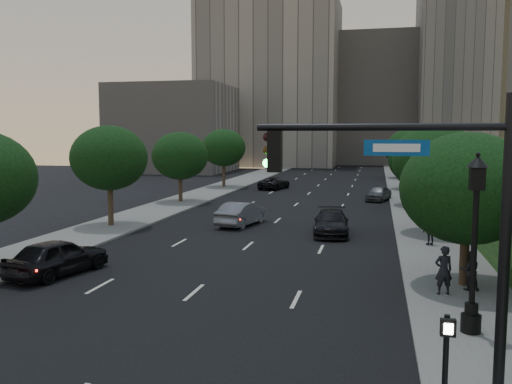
% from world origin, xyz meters
% --- Properties ---
extents(ground, '(160.00, 160.00, 0.00)m').
position_xyz_m(ground, '(0.00, 0.00, 0.00)').
color(ground, black).
rests_on(ground, ground).
extents(road_surface, '(16.00, 140.00, 0.02)m').
position_xyz_m(road_surface, '(0.00, 30.00, 0.01)').
color(road_surface, black).
rests_on(road_surface, ground).
extents(sidewalk_right, '(4.50, 140.00, 0.15)m').
position_xyz_m(sidewalk_right, '(10.25, 30.00, 0.07)').
color(sidewalk_right, slate).
rests_on(sidewalk_right, ground).
extents(sidewalk_left, '(4.50, 140.00, 0.15)m').
position_xyz_m(sidewalk_left, '(-10.25, 30.00, 0.07)').
color(sidewalk_left, slate).
rests_on(sidewalk_left, ground).
extents(parapet_wall, '(0.35, 90.00, 0.70)m').
position_xyz_m(parapet_wall, '(13.50, 28.00, 4.35)').
color(parapet_wall, slate).
rests_on(parapet_wall, embankment).
extents(office_block_left, '(26.00, 20.00, 32.00)m').
position_xyz_m(office_block_left, '(-14.00, 92.00, 16.00)').
color(office_block_left, gray).
rests_on(office_block_left, ground).
extents(office_block_mid, '(22.00, 18.00, 26.00)m').
position_xyz_m(office_block_mid, '(6.00, 102.00, 13.00)').
color(office_block_mid, '#9B958E').
rests_on(office_block_mid, ground).
extents(office_block_right, '(20.00, 22.00, 36.00)m').
position_xyz_m(office_block_right, '(24.00, 96.00, 18.00)').
color(office_block_right, slate).
rests_on(office_block_right, ground).
extents(office_block_filler, '(18.00, 16.00, 14.00)m').
position_xyz_m(office_block_filler, '(-26.00, 70.00, 7.00)').
color(office_block_filler, '#9B958E').
rests_on(office_block_filler, ground).
extents(tree_right_a, '(5.20, 5.20, 6.24)m').
position_xyz_m(tree_right_a, '(10.30, 8.00, 4.02)').
color(tree_right_a, '#38281C').
rests_on(tree_right_a, ground).
extents(tree_right_b, '(5.20, 5.20, 6.74)m').
position_xyz_m(tree_right_b, '(10.30, 20.00, 4.52)').
color(tree_right_b, '#38281C').
rests_on(tree_right_b, ground).
extents(tree_right_c, '(5.20, 5.20, 6.24)m').
position_xyz_m(tree_right_c, '(10.30, 33.00, 4.02)').
color(tree_right_c, '#38281C').
rests_on(tree_right_c, ground).
extents(tree_right_d, '(5.20, 5.20, 6.74)m').
position_xyz_m(tree_right_d, '(10.30, 47.00, 4.52)').
color(tree_right_d, '#38281C').
rests_on(tree_right_d, ground).
extents(tree_right_e, '(5.20, 5.20, 6.24)m').
position_xyz_m(tree_right_e, '(10.30, 62.00, 4.02)').
color(tree_right_e, '#38281C').
rests_on(tree_right_e, ground).
extents(tree_left_b, '(5.00, 5.00, 6.71)m').
position_xyz_m(tree_left_b, '(-10.30, 18.00, 4.58)').
color(tree_left_b, '#38281C').
rests_on(tree_left_b, ground).
extents(tree_left_c, '(5.00, 5.00, 6.34)m').
position_xyz_m(tree_left_c, '(-10.30, 31.00, 4.21)').
color(tree_left_c, '#38281C').
rests_on(tree_left_c, ground).
extents(tree_left_d, '(5.00, 5.00, 6.71)m').
position_xyz_m(tree_left_d, '(-10.30, 45.00, 4.58)').
color(tree_left_d, '#38281C').
rests_on(tree_left_d, ground).
extents(traffic_signal_mast, '(5.68, 0.56, 7.00)m').
position_xyz_m(traffic_signal_mast, '(8.44, -2.22, 3.67)').
color(traffic_signal_mast, black).
rests_on(traffic_signal_mast, ground).
extents(street_lamp, '(0.64, 0.64, 5.62)m').
position_xyz_m(street_lamp, '(9.72, 2.52, 2.63)').
color(street_lamp, black).
rests_on(street_lamp, ground).
extents(pedestrian_signal, '(0.30, 0.33, 2.50)m').
position_xyz_m(pedestrian_signal, '(8.29, -3.27, 1.57)').
color(pedestrian_signal, black).
rests_on(pedestrian_signal, ground).
extents(sedan_near_left, '(3.06, 5.15, 1.64)m').
position_xyz_m(sedan_near_left, '(-6.68, 6.24, 0.82)').
color(sedan_near_left, black).
rests_on(sedan_near_left, ground).
extents(sedan_mid_left, '(2.65, 5.11, 1.60)m').
position_xyz_m(sedan_mid_left, '(-2.01, 20.54, 0.80)').
color(sedan_mid_left, slate).
rests_on(sedan_mid_left, ground).
extents(sedan_far_left, '(3.26, 5.22, 1.35)m').
position_xyz_m(sedan_far_left, '(-4.34, 44.64, 0.67)').
color(sedan_far_left, black).
rests_on(sedan_far_left, ground).
extents(sedan_near_right, '(2.47, 5.26, 1.49)m').
position_xyz_m(sedan_near_right, '(4.16, 18.49, 0.74)').
color(sedan_near_right, black).
rests_on(sedan_near_right, ground).
extents(sedan_far_right, '(2.72, 4.43, 1.41)m').
position_xyz_m(sedan_far_right, '(7.00, 36.42, 0.71)').
color(sedan_far_right, '#525559').
rests_on(sedan_far_right, ground).
extents(pedestrian_a, '(0.77, 0.62, 1.85)m').
position_xyz_m(pedestrian_a, '(9.35, 6.43, 1.07)').
color(pedestrian_a, black).
rests_on(pedestrian_a, sidewalk_right).
extents(pedestrian_b, '(0.78, 0.62, 1.53)m').
position_xyz_m(pedestrian_b, '(10.41, 7.25, 0.92)').
color(pedestrian_b, black).
rests_on(pedestrian_b, sidewalk_right).
extents(pedestrian_c, '(0.97, 0.70, 1.53)m').
position_xyz_m(pedestrian_c, '(9.74, 15.80, 0.92)').
color(pedestrian_c, black).
rests_on(pedestrian_c, sidewalk_right).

